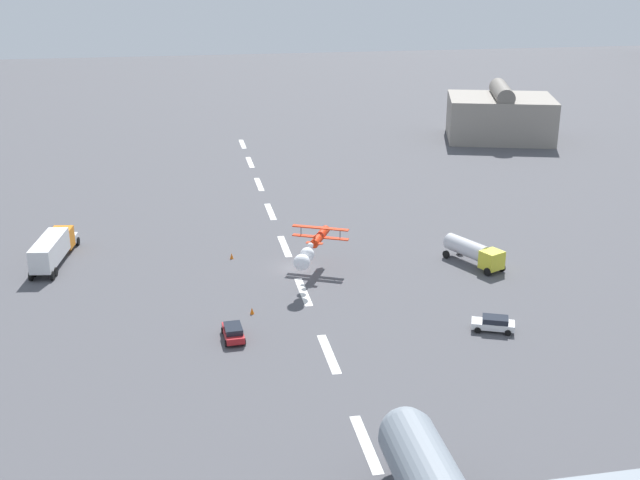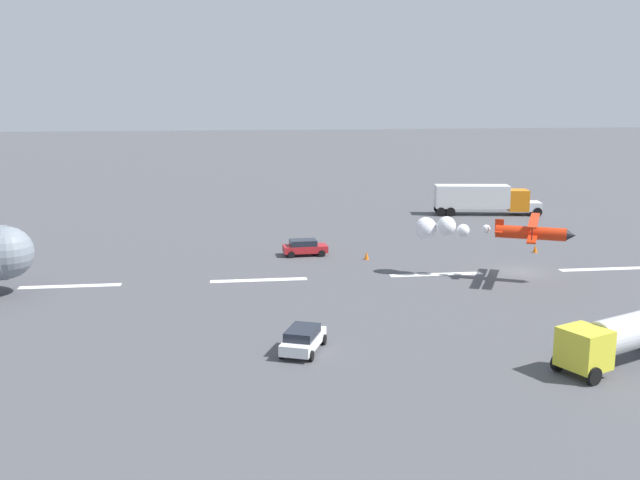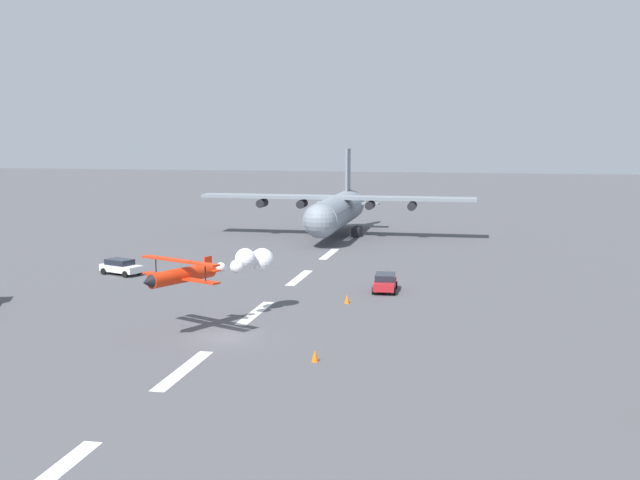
{
  "view_description": "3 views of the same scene",
  "coord_description": "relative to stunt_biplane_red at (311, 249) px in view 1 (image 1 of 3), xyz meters",
  "views": [
    {
      "loc": [
        89.1,
        -13.2,
        36.19
      ],
      "look_at": [
        0.72,
        3.2,
        3.61
      ],
      "focal_mm": 44.41,
      "sensor_mm": 36.0,
      "label": 1
    },
    {
      "loc": [
        25.3,
        60.31,
        15.69
      ],
      "look_at": [
        17.8,
        1.88,
        3.65
      ],
      "focal_mm": 42.17,
      "sensor_mm": 36.0,
      "label": 2
    },
    {
      "loc": [
        -50.3,
        -16.9,
        13.93
      ],
      "look_at": [
        32.47,
        0.0,
        2.33
      ],
      "focal_mm": 44.77,
      "sensor_mm": 36.0,
      "label": 3
    }
  ],
  "objects": [
    {
      "name": "runway_stripe_7",
      "position": [
        33.01,
        -1.41,
        -4.1
      ],
      "size": [
        8.0,
        0.9,
        0.01
      ],
      "primitive_type": "cube",
      "color": "white",
      "rests_on": "ground"
    },
    {
      "name": "traffic_cone_far",
      "position": [
        7.63,
        -7.75,
        -3.73
      ],
      "size": [
        0.44,
        0.44,
        0.75
      ],
      "primitive_type": "cone",
      "color": "orange",
      "rests_on": "ground"
    },
    {
      "name": "runway_stripe_6",
      "position": [
        17.9,
        -1.41,
        -4.1
      ],
      "size": [
        8.0,
        0.9,
        0.01
      ],
      "primitive_type": "cube",
      "color": "white",
      "rests_on": "ground"
    },
    {
      "name": "runway_stripe_5",
      "position": [
        2.79,
        -1.41,
        -4.1
      ],
      "size": [
        8.0,
        0.9,
        0.01
      ],
      "primitive_type": "cube",
      "color": "white",
      "rests_on": "ground"
    },
    {
      "name": "ground_plane",
      "position": [
        -4.77,
        -1.41,
        -4.11
      ],
      "size": [
        440.0,
        440.0,
        0.0
      ],
      "primitive_type": "plane",
      "color": "#4C4C51",
      "rests_on": "ground"
    },
    {
      "name": "runway_stripe_3",
      "position": [
        -27.43,
        -1.41,
        -4.1
      ],
      "size": [
        8.0,
        0.9,
        0.01
      ],
      "primitive_type": "cube",
      "color": "white",
      "rests_on": "ground"
    },
    {
      "name": "runway_stripe_0",
      "position": [
        -72.76,
        -1.41,
        -4.1
      ],
      "size": [
        8.0,
        0.9,
        0.01
      ],
      "primitive_type": "cube",
      "color": "white",
      "rests_on": "ground"
    },
    {
      "name": "traffic_cone_near",
      "position": [
        -9.08,
        -8.61,
        -3.73
      ],
      "size": [
        0.44,
        0.44,
        0.75
      ],
      "primitive_type": "cone",
      "color": "orange",
      "rests_on": "ground"
    },
    {
      "name": "runway_stripe_2",
      "position": [
        -42.54,
        -1.41,
        -4.1
      ],
      "size": [
        8.0,
        0.9,
        0.01
      ],
      "primitive_type": "cube",
      "color": "white",
      "rests_on": "ground"
    },
    {
      "name": "airport_staff_sedan",
      "position": [
        16.06,
        16.05,
        -3.29
      ],
      "size": [
        3.27,
        4.66,
        1.52
      ],
      "color": "white",
      "rests_on": "ground"
    },
    {
      "name": "runway_stripe_4",
      "position": [
        -12.32,
        -1.41,
        -4.1
      ],
      "size": [
        8.0,
        0.9,
        0.01
      ],
      "primitive_type": "cube",
      "color": "white",
      "rests_on": "ground"
    },
    {
      "name": "fuel_tanker_truck",
      "position": [
        -1.58,
        20.62,
        -2.37
      ],
      "size": [
        8.66,
        5.85,
        2.9
      ],
      "color": "yellow",
      "rests_on": "ground"
    },
    {
      "name": "semi_truck_orange",
      "position": [
        -11.45,
        -30.35,
        -2.0
      ],
      "size": [
        13.29,
        4.69,
        3.7
      ],
      "color": "silver",
      "rests_on": "ground"
    },
    {
      "name": "followme_car_yellow",
      "position": [
        13.14,
        -10.18,
        -3.3
      ],
      "size": [
        4.23,
        2.21,
        1.52
      ],
      "color": "#B21E23",
      "rests_on": "ground"
    },
    {
      "name": "hangar_building",
      "position": [
        -67.99,
        51.42,
        0.57
      ],
      "size": [
        21.98,
        24.86,
        11.4
      ],
      "color": "gray",
      "rests_on": "ground"
    },
    {
      "name": "stunt_biplane_red",
      "position": [
        0.0,
        0.0,
        0.0
      ],
      "size": [
        12.07,
        7.83,
        2.11
      ],
      "color": "red"
    },
    {
      "name": "runway_stripe_1",
      "position": [
        -57.65,
        -1.41,
        -4.1
      ],
      "size": [
        8.0,
        0.9,
        0.01
      ],
      "primitive_type": "cube",
      "color": "white",
      "rests_on": "ground"
    }
  ]
}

